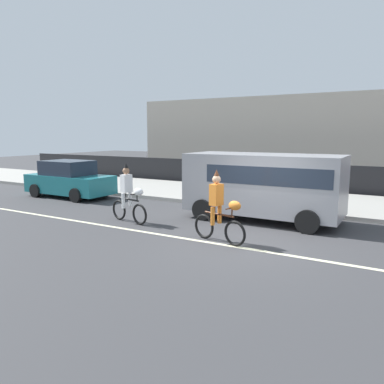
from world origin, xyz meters
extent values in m
plane|color=#38383A|center=(0.00, 0.00, 0.00)|extent=(80.00, 80.00, 0.00)
cube|color=beige|center=(0.00, -0.50, 0.00)|extent=(36.00, 0.14, 0.01)
cube|color=#9E9B93|center=(0.00, 6.50, 0.07)|extent=(60.00, 5.00, 0.15)
cube|color=black|center=(0.00, 9.40, 0.70)|extent=(40.00, 0.08, 1.40)
cube|color=#B2A899|center=(0.43, 18.00, 2.59)|extent=(28.00, 8.00, 5.19)
torus|color=black|center=(-3.55, 0.13, 0.33)|extent=(0.67, 0.21, 0.67)
torus|color=black|center=(-4.58, 0.35, 0.33)|extent=(0.67, 0.21, 0.67)
cylinder|color=black|center=(-4.07, 0.24, 0.75)|extent=(0.95, 0.25, 0.05)
cylinder|color=black|center=(-4.21, 0.27, 0.84)|extent=(0.04, 0.04, 0.18)
cylinder|color=black|center=(-3.66, 0.15, 0.86)|extent=(0.04, 0.04, 0.23)
cylinder|color=black|center=(-3.66, 0.15, 0.98)|extent=(0.14, 0.50, 0.03)
ellipsoid|color=white|center=(-3.57, 0.14, 1.05)|extent=(0.39, 0.27, 0.24)
cube|color=white|center=(-4.16, 0.26, 1.26)|extent=(0.30, 0.36, 0.56)
sphere|color=#9E7051|center=(-4.16, 0.26, 1.66)|extent=(0.22, 0.22, 0.22)
cone|color=black|center=(-4.16, 0.26, 1.84)|extent=(0.14, 0.14, 0.16)
cylinder|color=white|center=(-4.19, 0.13, 0.71)|extent=(0.11, 0.11, 0.48)
cylinder|color=white|center=(-4.13, 0.40, 0.71)|extent=(0.11, 0.11, 0.48)
torus|color=black|center=(-0.06, -0.46, 0.33)|extent=(0.67, 0.23, 0.67)
torus|color=black|center=(-1.08, -0.21, 0.33)|extent=(0.67, 0.23, 0.67)
cylinder|color=#4C2614|center=(-0.57, -0.33, 0.75)|extent=(0.95, 0.28, 0.05)
cylinder|color=#4C2614|center=(-0.72, -0.29, 0.84)|extent=(0.04, 0.04, 0.18)
cylinder|color=#4C2614|center=(-0.16, -0.43, 0.86)|extent=(0.04, 0.04, 0.23)
cylinder|color=#4C2614|center=(-0.16, -0.43, 0.98)|extent=(0.15, 0.49, 0.03)
ellipsoid|color=orange|center=(-0.08, -0.45, 1.05)|extent=(0.40, 0.28, 0.24)
cube|color=orange|center=(-0.67, -0.31, 1.26)|extent=(0.31, 0.37, 0.56)
sphere|color=tan|center=(-0.67, -0.31, 1.66)|extent=(0.22, 0.22, 0.22)
cone|color=#4C2614|center=(-0.67, -0.31, 1.84)|extent=(0.14, 0.14, 0.16)
cylinder|color=orange|center=(-0.70, -0.44, 0.71)|extent=(0.11, 0.11, 0.48)
cylinder|color=orange|center=(-0.63, -0.17, 0.71)|extent=(0.11, 0.11, 0.48)
cube|color=#99999E|center=(-0.45, 2.70, 1.23)|extent=(5.00, 2.00, 1.90)
cube|color=#283342|center=(-0.05, 2.70, 1.58)|extent=(3.90, 2.02, 0.56)
cylinder|color=black|center=(1.25, 1.70, 0.35)|extent=(0.70, 0.22, 0.70)
cylinder|color=black|center=(1.25, 3.70, 0.35)|extent=(0.70, 0.22, 0.70)
cylinder|color=black|center=(-2.15, 1.70, 0.35)|extent=(0.70, 0.22, 0.70)
cylinder|color=black|center=(-2.15, 3.70, 0.35)|extent=(0.70, 0.22, 0.70)
cube|color=#1E727A|center=(-9.54, 2.75, 0.60)|extent=(4.10, 1.72, 0.80)
cube|color=#232D3D|center=(-9.64, 2.75, 1.32)|extent=(2.10, 1.58, 0.64)
cylinder|color=black|center=(-8.27, 1.89, 0.30)|extent=(0.60, 0.20, 0.60)
cylinder|color=black|center=(-8.27, 3.61, 0.30)|extent=(0.60, 0.20, 0.60)
cylinder|color=black|center=(-10.81, 1.89, 0.30)|extent=(0.60, 0.20, 0.60)
cylinder|color=black|center=(-10.81, 3.61, 0.30)|extent=(0.60, 0.20, 0.60)
camera|label=1|loc=(3.60, -8.96, 2.83)|focal=35.00mm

